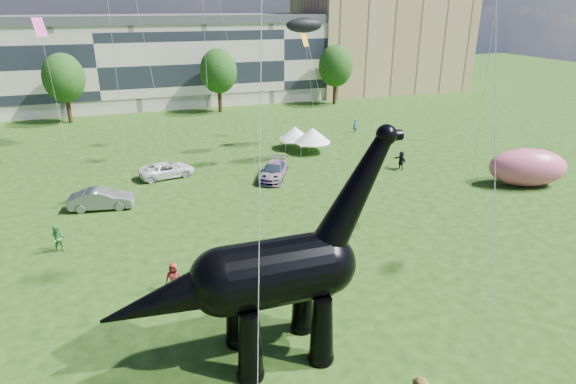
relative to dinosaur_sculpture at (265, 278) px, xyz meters
name	(u,v)px	position (x,y,z in m)	size (l,w,h in m)	color
ground	(288,373)	(0.54, -1.47, -3.98)	(220.00, 220.00, 0.00)	#16330C
terrace_row	(98,67)	(-7.46, 60.53, 2.02)	(78.00, 11.00, 12.00)	beige
apartment_block	(380,25)	(40.54, 63.53, 7.02)	(28.00, 18.00, 22.00)	tan
tree_mid_left	(63,74)	(-11.46, 51.53, 2.31)	(5.20, 5.20, 9.44)	#382314
tree_mid_right	(218,67)	(8.54, 51.53, 2.31)	(5.20, 5.20, 9.44)	#382314
tree_far_right	(336,63)	(26.54, 51.53, 2.31)	(5.20, 5.20, 9.44)	#382314
dinosaur_sculpture	(265,278)	(0.00, 0.00, 0.00)	(12.82, 3.53, 10.54)	black
car_grey	(102,199)	(-7.16, 19.88, -3.20)	(1.65, 4.72, 1.56)	slate
car_white	(167,170)	(-1.70, 25.60, -3.30)	(2.26, 4.90, 1.36)	white
car_dark	(274,171)	(7.32, 22.05, -3.24)	(2.07, 5.10, 1.48)	#595960
gazebo_near	(295,133)	(12.38, 30.48, -2.29)	(3.93, 3.93, 2.41)	white
gazebo_far	(312,135)	(13.61, 28.52, -2.12)	(4.50, 4.50, 2.64)	white
inflatable_pink	(528,167)	(27.34, 13.30, -2.35)	(6.53, 3.26, 3.26)	#E4587F
visitors	(226,224)	(0.81, 12.19, -3.08)	(48.34, 40.43, 1.88)	#286494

